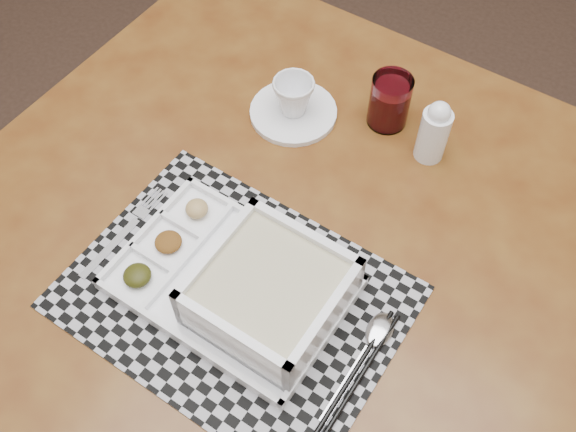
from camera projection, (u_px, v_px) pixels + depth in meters
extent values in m
plane|color=#2E1F17|center=(174.00, 360.00, 1.65)|extent=(5.00, 5.00, 0.00)
cube|color=#4C220D|center=(276.00, 240.00, 0.99)|extent=(1.11, 1.11, 0.04)
cylinder|color=#4C220D|center=(231.00, 111.00, 1.65)|extent=(0.05, 0.05, 0.72)
cylinder|color=#4C220D|center=(573.00, 283.00, 1.37)|extent=(0.05, 0.05, 0.72)
cube|color=#4C220D|center=(402.00, 98.00, 1.24)|extent=(0.87, 0.12, 0.08)
cube|color=#4C220D|center=(80.00, 146.00, 1.17)|extent=(0.12, 0.87, 0.08)
cube|color=#4C220D|center=(531.00, 407.00, 0.90)|extent=(0.12, 0.87, 0.08)
cube|color=#9D9CA3|center=(234.00, 297.00, 0.91)|extent=(0.49, 0.39, 0.00)
cube|color=white|center=(232.00, 284.00, 0.91)|extent=(0.34, 0.25, 0.01)
cube|color=white|center=(273.00, 228.00, 0.95)|extent=(0.32, 0.04, 0.01)
cube|color=white|center=(184.00, 339.00, 0.85)|extent=(0.32, 0.04, 0.01)
cube|color=white|center=(146.00, 229.00, 0.95)|extent=(0.03, 0.22, 0.01)
cube|color=white|center=(325.00, 338.00, 0.85)|extent=(0.03, 0.22, 0.01)
cube|color=white|center=(189.00, 255.00, 0.92)|extent=(0.03, 0.20, 0.01)
cube|color=white|center=(151.00, 258.00, 0.92)|extent=(0.08, 0.02, 0.01)
cube|color=white|center=(181.00, 225.00, 0.95)|extent=(0.08, 0.02, 0.01)
ellipsoid|color=black|center=(137.00, 275.00, 0.90)|extent=(0.04, 0.04, 0.02)
ellipsoid|color=#44290B|center=(168.00, 242.00, 0.93)|extent=(0.04, 0.04, 0.02)
ellipsoid|color=#9C7347|center=(197.00, 209.00, 0.96)|extent=(0.03, 0.03, 0.02)
cube|color=white|center=(271.00, 303.00, 0.88)|extent=(0.20, 0.20, 0.01)
cube|color=white|center=(305.00, 246.00, 0.89)|extent=(0.18, 0.03, 0.08)
cube|color=white|center=(232.00, 342.00, 0.81)|extent=(0.18, 0.03, 0.08)
cube|color=white|center=(219.00, 261.00, 0.88)|extent=(0.03, 0.18, 0.08)
cube|color=white|center=(325.00, 325.00, 0.83)|extent=(0.03, 0.18, 0.08)
cube|color=#B6AE87|center=(270.00, 293.00, 0.86)|extent=(0.18, 0.18, 0.07)
cube|color=#BCBCC3|center=(108.00, 247.00, 0.95)|extent=(0.02, 0.12, 0.00)
cube|color=#BCBCC3|center=(142.00, 212.00, 0.98)|extent=(0.02, 0.02, 0.00)
cube|color=#BCBCC3|center=(150.00, 196.00, 1.00)|extent=(0.01, 0.04, 0.00)
cube|color=#BCBCC3|center=(153.00, 198.00, 1.00)|extent=(0.01, 0.04, 0.00)
cube|color=#BCBCC3|center=(156.00, 200.00, 1.00)|extent=(0.01, 0.04, 0.00)
cube|color=#BCBCC3|center=(159.00, 202.00, 1.00)|extent=(0.01, 0.04, 0.00)
cube|color=#BCBCC3|center=(346.00, 384.00, 0.83)|extent=(0.02, 0.12, 0.00)
ellipsoid|color=#BCBCC3|center=(380.00, 330.00, 0.87)|extent=(0.04, 0.06, 0.01)
cylinder|color=black|center=(348.00, 382.00, 0.83)|extent=(0.03, 0.24, 0.01)
cylinder|color=black|center=(355.00, 386.00, 0.83)|extent=(0.03, 0.24, 0.01)
cylinder|color=white|center=(293.00, 112.00, 1.10)|extent=(0.15, 0.15, 0.01)
imported|color=white|center=(294.00, 96.00, 1.07)|extent=(0.09, 0.09, 0.07)
cylinder|color=white|center=(390.00, 101.00, 1.06)|extent=(0.07, 0.07, 0.09)
cylinder|color=#45050B|center=(389.00, 106.00, 1.07)|extent=(0.06, 0.06, 0.07)
cylinder|color=white|center=(433.00, 135.00, 1.02)|extent=(0.05, 0.05, 0.09)
sphere|color=white|center=(439.00, 113.00, 0.97)|extent=(0.04, 0.04, 0.04)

